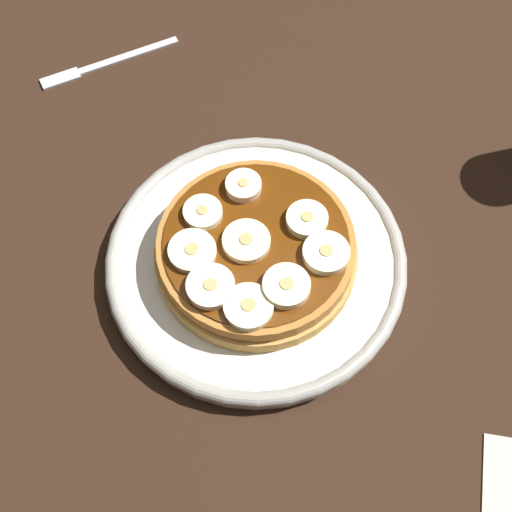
{
  "coord_description": "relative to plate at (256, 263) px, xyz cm",
  "views": [
    {
      "loc": [
        -26.91,
        5.54,
        52.86
      ],
      "look_at": [
        0.0,
        0.0,
        2.09
      ],
      "focal_mm": 53.82,
      "sensor_mm": 36.0,
      "label": 1
    }
  ],
  "objects": [
    {
      "name": "banana_slice_5",
      "position": [
        0.87,
        -4.0,
        3.56
      ],
      "size": [
        3.12,
        3.12,
        0.92
      ],
      "color": "#ECEAB9",
      "rests_on": "pancake_stack"
    },
    {
      "name": "ground_plane",
      "position": [
        0.0,
        0.0,
        -2.55
      ],
      "size": [
        140.0,
        140.0,
        3.0
      ],
      "primitive_type": "cube",
      "color": "black"
    },
    {
      "name": "banana_slice_2",
      "position": [
        0.14,
        4.69,
        3.5
      ],
      "size": [
        3.51,
        3.51,
        0.79
      ],
      "color": "#F2EFC5",
      "rests_on": "pancake_stack"
    },
    {
      "name": "banana_slice_8",
      "position": [
        -5.11,
        1.59,
        3.48
      ],
      "size": [
        3.53,
        3.53,
        0.75
      ],
      "color": "#EFEABA",
      "rests_on": "pancake_stack"
    },
    {
      "name": "pancake_stack",
      "position": [
        -0.21,
        -0.05,
        1.9
      ],
      "size": [
        15.42,
        15.4,
        2.73
      ],
      "color": "tan",
      "rests_on": "plate"
    },
    {
      "name": "fork",
      "position": [
        23.14,
        9.5,
        -0.8
      ],
      "size": [
        3.9,
        12.88,
        0.5
      ],
      "color": "silver",
      "rests_on": "ground_plane"
    },
    {
      "name": "banana_slice_4",
      "position": [
        -3.12,
        3.89,
        3.57
      ],
      "size": [
        3.48,
        3.48,
        0.93
      ],
      "color": "#FEE0C3",
      "rests_on": "pancake_stack"
    },
    {
      "name": "banana_slice_6",
      "position": [
        -2.14,
        -4.69,
        3.56
      ],
      "size": [
        3.43,
        3.43,
        0.92
      ],
      "color": "beige",
      "rests_on": "pancake_stack"
    },
    {
      "name": "banana_slice_3",
      "position": [
        4.7,
        0.44,
        3.6
      ],
      "size": [
        2.74,
        2.74,
        0.99
      ],
      "color": "#FEE0BC",
      "rests_on": "pancake_stack"
    },
    {
      "name": "banana_slice_7",
      "position": [
        3.06,
        3.39,
        3.5
      ],
      "size": [
        2.94,
        2.94,
        0.8
      ],
      "color": "#F0EABC",
      "rests_on": "pancake_stack"
    },
    {
      "name": "banana_slice_1",
      "position": [
        -4.16,
        -1.32,
        3.6
      ],
      "size": [
        3.41,
        3.41,
        0.99
      ],
      "color": "#FAE7B8",
      "rests_on": "pancake_stack"
    },
    {
      "name": "plate",
      "position": [
        0.0,
        0.0,
        0.0
      ],
      "size": [
        23.03,
        23.03,
        1.94
      ],
      "color": "silver",
      "rests_on": "ground_plane"
    },
    {
      "name": "banana_slice_0",
      "position": [
        -0.04,
        0.72,
        3.51
      ],
      "size": [
        3.53,
        3.53,
        0.81
      ],
      "color": "#F9EEB6",
      "rests_on": "pancake_stack"
    }
  ]
}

